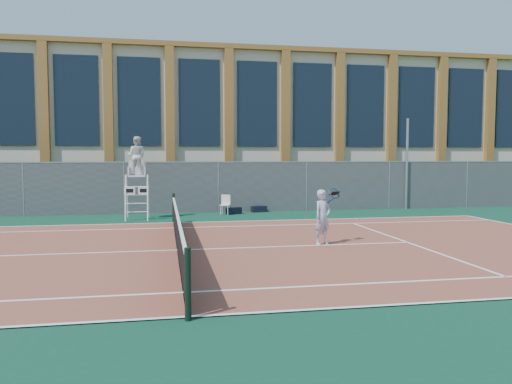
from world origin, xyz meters
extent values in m
plane|color=#233814|center=(0.00, 0.00, 0.00)|extent=(120.00, 120.00, 0.00)
cube|color=#0E3D26|center=(0.00, 1.00, 0.01)|extent=(36.00, 20.00, 0.01)
cube|color=brown|center=(0.00, 0.00, 0.02)|extent=(23.77, 10.97, 0.02)
cylinder|color=black|center=(0.00, -5.60, 0.55)|extent=(0.10, 0.10, 1.10)
cylinder|color=black|center=(0.00, 5.60, 0.55)|extent=(0.10, 0.10, 1.10)
cube|color=black|center=(0.00, 0.00, 0.46)|extent=(0.03, 11.00, 0.86)
cube|color=white|center=(0.00, 0.00, 0.92)|extent=(0.06, 11.20, 0.07)
cube|color=black|center=(0.00, 10.00, 1.10)|extent=(40.00, 1.40, 2.20)
cube|color=beige|center=(0.00, 18.00, 4.00)|extent=(44.00, 10.00, 8.00)
cube|color=brown|center=(0.00, 18.00, 8.10)|extent=(45.00, 10.60, 0.25)
cylinder|color=#9EA0A5|center=(10.81, 8.70, 2.11)|extent=(0.12, 0.12, 4.22)
cylinder|color=white|center=(-1.78, 6.54, 0.85)|extent=(0.05, 0.49, 1.78)
cylinder|color=white|center=(-0.96, 6.54, 0.85)|extent=(0.05, 0.49, 1.78)
cylinder|color=white|center=(-1.78, 7.46, 0.85)|extent=(0.05, 0.49, 1.78)
cylinder|color=white|center=(-0.96, 7.46, 0.85)|extent=(0.05, 0.49, 1.78)
cube|color=white|center=(-1.37, 7.00, 1.70)|extent=(0.64, 0.55, 0.06)
cube|color=white|center=(-1.37, 7.26, 2.02)|extent=(0.64, 0.05, 0.55)
cube|color=white|center=(-1.63, 6.63, 1.15)|extent=(0.40, 0.03, 0.31)
cube|color=white|center=(-1.12, 6.63, 1.15)|extent=(0.40, 0.03, 0.31)
imported|color=silver|center=(-1.37, 7.05, 2.48)|extent=(0.86, 0.75, 1.51)
cube|color=silver|center=(2.18, 7.88, 0.41)|extent=(0.50, 0.50, 0.04)
cube|color=silver|center=(2.24, 8.05, 0.64)|extent=(0.38, 0.17, 0.41)
cylinder|color=silver|center=(1.97, 7.79, 0.20)|extent=(0.03, 0.03, 0.39)
cylinder|color=silver|center=(2.27, 7.68, 0.20)|extent=(0.03, 0.03, 0.39)
cylinder|color=silver|center=(2.08, 8.08, 0.20)|extent=(0.03, 0.03, 0.39)
cylinder|color=silver|center=(2.38, 7.98, 0.20)|extent=(0.03, 0.03, 0.39)
cube|color=black|center=(2.57, 8.01, 0.15)|extent=(0.71, 0.52, 0.28)
cube|color=black|center=(3.77, 8.60, 0.14)|extent=(0.70, 0.38, 0.27)
imported|color=#A8B3CA|center=(3.92, 0.09, 0.79)|extent=(0.66, 0.58, 1.51)
torus|color=navy|center=(4.33, 0.29, 1.42)|extent=(0.38, 0.30, 0.30)
sphere|color=#CCE533|center=(4.43, 0.47, 1.37)|extent=(0.07, 0.07, 0.07)
camera|label=1|loc=(-0.32, -12.90, 2.43)|focal=35.00mm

